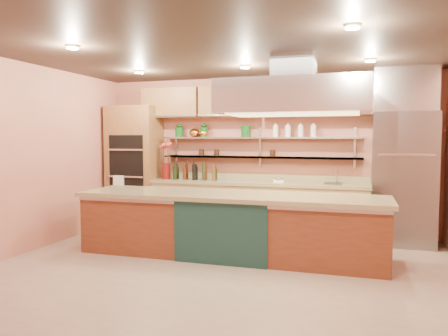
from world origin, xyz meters
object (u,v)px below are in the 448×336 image
(island, at_px, (230,225))
(green_canister, at_px, (246,131))
(kitchen_scale, at_px, (279,180))
(flower_vase, at_px, (166,171))
(refrigerator, at_px, (403,179))
(copper_kettle, at_px, (194,133))

(island, distance_m, green_canister, 2.22)
(kitchen_scale, bearing_deg, island, -130.38)
(island, xyz_separation_m, green_canister, (-0.22, 1.74, 1.36))
(flower_vase, distance_m, kitchen_scale, 2.14)
(refrigerator, height_order, island, refrigerator)
(flower_vase, height_order, copper_kettle, copper_kettle)
(refrigerator, relative_size, island, 0.49)
(island, height_order, green_canister, green_canister)
(island, relative_size, flower_vase, 14.66)
(kitchen_scale, bearing_deg, flower_vase, 155.56)
(kitchen_scale, distance_m, copper_kettle, 1.85)
(copper_kettle, bearing_deg, kitchen_scale, -7.60)
(flower_vase, bearing_deg, kitchen_scale, 0.00)
(island, height_order, flower_vase, flower_vase)
(island, relative_size, copper_kettle, 21.95)
(refrigerator, relative_size, flower_vase, 7.13)
(island, distance_m, kitchen_scale, 1.67)
(green_canister, bearing_deg, kitchen_scale, -18.63)
(refrigerator, height_order, kitchen_scale, refrigerator)
(flower_vase, distance_m, copper_kettle, 0.89)
(copper_kettle, height_order, green_canister, green_canister)
(island, height_order, kitchen_scale, kitchen_scale)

